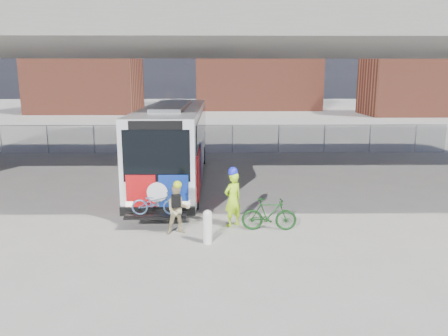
{
  "coord_description": "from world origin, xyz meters",
  "views": [
    {
      "loc": [
        0.05,
        -16.17,
        4.94
      ],
      "look_at": [
        0.27,
        -0.38,
        1.6
      ],
      "focal_mm": 35.0,
      "sensor_mm": 36.0,
      "label": 1
    }
  ],
  "objects_px": {
    "cyclist_tan": "(178,209)",
    "bike_parked": "(269,214)",
    "bollard": "(208,225)",
    "cyclist_hivis": "(233,198)",
    "bus": "(174,138)"
  },
  "relations": [
    {
      "from": "bollard",
      "to": "cyclist_hivis",
      "type": "bearing_deg",
      "value": 62.53
    },
    {
      "from": "cyclist_tan",
      "to": "bus",
      "type": "bearing_deg",
      "value": 81.03
    },
    {
      "from": "bollard",
      "to": "bike_parked",
      "type": "relative_size",
      "value": 0.59
    },
    {
      "from": "cyclist_hivis",
      "to": "bike_parked",
      "type": "relative_size",
      "value": 1.14
    },
    {
      "from": "bollard",
      "to": "cyclist_hivis",
      "type": "height_order",
      "value": "cyclist_hivis"
    },
    {
      "from": "cyclist_tan",
      "to": "bike_parked",
      "type": "bearing_deg",
      "value": -9.99
    },
    {
      "from": "cyclist_hivis",
      "to": "bus",
      "type": "bearing_deg",
      "value": -105.18
    },
    {
      "from": "bollard",
      "to": "bike_parked",
      "type": "bearing_deg",
      "value": 29.35
    },
    {
      "from": "bike_parked",
      "to": "bus",
      "type": "bearing_deg",
      "value": 31.05
    },
    {
      "from": "bollard",
      "to": "cyclist_tan",
      "type": "height_order",
      "value": "cyclist_tan"
    },
    {
      "from": "cyclist_hivis",
      "to": "bike_parked",
      "type": "height_order",
      "value": "cyclist_hivis"
    },
    {
      "from": "cyclist_hivis",
      "to": "cyclist_tan",
      "type": "height_order",
      "value": "cyclist_hivis"
    },
    {
      "from": "cyclist_hivis",
      "to": "cyclist_tan",
      "type": "relative_size",
      "value": 1.16
    },
    {
      "from": "cyclist_hivis",
      "to": "bike_parked",
      "type": "xyz_separation_m",
      "value": [
        1.17,
        -0.44,
        -0.44
      ]
    },
    {
      "from": "bus",
      "to": "bike_parked",
      "type": "relative_size",
      "value": 7.24
    }
  ]
}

